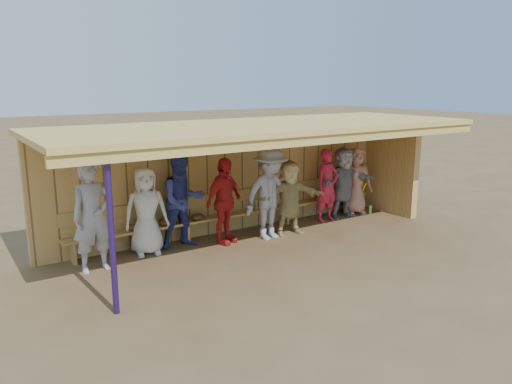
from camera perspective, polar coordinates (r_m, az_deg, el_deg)
ground at (r=10.42m, az=1.07°, el=-6.00°), size 90.00×90.00×0.00m
player_a at (r=9.19m, az=-18.13°, el=-2.72°), size 0.74×0.50×1.98m
player_b at (r=9.86m, az=-12.44°, el=-2.14°), size 0.92×0.68×1.72m
player_c at (r=10.13m, az=-8.37°, el=-1.01°), size 0.97×0.77×1.92m
player_d at (r=10.29m, az=-3.68°, el=-1.04°), size 1.14×0.81×1.80m
player_e at (r=10.55m, az=1.60°, el=-0.19°), size 1.33×0.83×1.98m
player_f at (r=10.92m, az=3.88°, el=-0.63°), size 1.61×0.80×1.66m
player_g at (r=12.04m, az=8.14°, el=0.73°), size 0.67×0.47×1.75m
player_h at (r=12.89m, az=11.36°, el=1.28°), size 0.96×0.76×1.70m
player_extra at (r=12.42m, az=9.96°, el=1.08°), size 1.65×0.55×1.77m
dugout_structure at (r=10.79m, az=0.74°, el=3.92°), size 8.80×3.20×2.50m
bench at (r=11.17m, az=-2.17°, el=-1.91°), size 7.60×0.34×0.93m
dugout_equipment at (r=10.70m, az=-5.38°, el=-2.81°), size 6.26×0.62×0.80m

